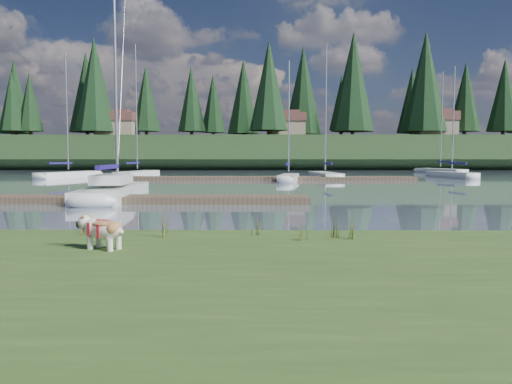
{
  "coord_description": "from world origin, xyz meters",
  "views": [
    {
      "loc": [
        1.95,
        -12.84,
        2.04
      ],
      "look_at": [
        1.8,
        -0.5,
        1.15
      ],
      "focal_mm": 35.0,
      "sensor_mm": 36.0,
      "label": 1
    }
  ],
  "objects": [
    {
      "name": "ridge",
      "position": [
        0.0,
        73.0,
        2.5
      ],
      "size": [
        200.0,
        20.0,
        5.0
      ],
      "primitive_type": "cube",
      "color": "#1E3218",
      "rests_on": "ground"
    },
    {
      "name": "weed_0",
      "position": [
        -0.11,
        -2.55,
        0.64
      ],
      "size": [
        0.17,
        0.14,
        0.68
      ],
      "color": "#475B23",
      "rests_on": "bank"
    },
    {
      "name": "sailboat_bg_4",
      "position": [
        19.79,
        35.16,
        0.33
      ],
      "size": [
        3.09,
        7.22,
        10.56
      ],
      "rotation": [
        0.0,
        0.0,
        1.82
      ],
      "color": "silver",
      "rests_on": "ground"
    },
    {
      "name": "house_0",
      "position": [
        -22.0,
        70.0,
        7.31
      ],
      "size": [
        6.3,
        5.3,
        4.65
      ],
      "color": "gray",
      "rests_on": "ridge"
    },
    {
      "name": "house_2",
      "position": [
        30.0,
        69.0,
        7.31
      ],
      "size": [
        6.3,
        5.3,
        4.65
      ],
      "color": "gray",
      "rests_on": "ridge"
    },
    {
      "name": "sailboat_bg_0",
      "position": [
        -16.37,
        35.45,
        0.32
      ],
      "size": [
        4.59,
        8.22,
        11.89
      ],
      "rotation": [
        0.0,
        0.0,
        1.18
      ],
      "color": "silver",
      "rests_on": "ground"
    },
    {
      "name": "ground",
      "position": [
        0.0,
        30.0,
        0.0
      ],
      "size": [
        200.0,
        200.0,
        0.0
      ],
      "primitive_type": "plane",
      "color": "slate",
      "rests_on": "ground"
    },
    {
      "name": "sailboat_bg_1",
      "position": [
        -10.46,
        37.85,
        0.33
      ],
      "size": [
        3.06,
        9.07,
        13.18
      ],
      "rotation": [
        0.0,
        0.0,
        1.42
      ],
      "color": "silver",
      "rests_on": "ground"
    },
    {
      "name": "weed_1",
      "position": [
        1.87,
        -2.26,
        0.59
      ],
      "size": [
        0.17,
        0.14,
        0.58
      ],
      "color": "#475B23",
      "rests_on": "bank"
    },
    {
      "name": "conifer_4",
      "position": [
        3.0,
        66.0,
        13.09
      ],
      "size": [
        6.16,
        6.16,
        15.1
      ],
      "color": "#382619",
      "rests_on": "ridge"
    },
    {
      "name": "dock_near",
      "position": [
        -4.0,
        9.0,
        0.15
      ],
      "size": [
        16.0,
        2.0,
        0.3
      ],
      "primitive_type": "cube",
      "color": "#4C3D2C",
      "rests_on": "ground"
    },
    {
      "name": "dock_far",
      "position": [
        2.0,
        30.0,
        0.15
      ],
      "size": [
        26.0,
        2.2,
        0.3
      ],
      "primitive_type": "cube",
      "color": "#4C3D2C",
      "rests_on": "ground"
    },
    {
      "name": "sailboat_bg_3",
      "position": [
        7.69,
        33.76,
        0.32
      ],
      "size": [
        2.53,
        8.56,
        12.33
      ],
      "rotation": [
        0.0,
        0.0,
        1.68
      ],
      "color": "silver",
      "rests_on": "ground"
    },
    {
      "name": "mud_lip",
      "position": [
        0.0,
        -1.6,
        0.07
      ],
      "size": [
        60.0,
        0.5,
        0.14
      ],
      "primitive_type": "cube",
      "color": "#33281C",
      "rests_on": "ground"
    },
    {
      "name": "sailboat_bg_2",
      "position": [
        4.21,
        28.56,
        0.33
      ],
      "size": [
        2.22,
        6.57,
        9.86
      ],
      "rotation": [
        0.0,
        0.0,
        1.42
      ],
      "color": "silver",
      "rests_on": "ground"
    },
    {
      "name": "weed_3",
      "position": [
        -1.84,
        -2.27,
        0.56
      ],
      "size": [
        0.17,
        0.14,
        0.5
      ],
      "color": "#475B23",
      "rests_on": "bank"
    },
    {
      "name": "weed_2",
      "position": [
        3.5,
        -2.54,
        0.59
      ],
      "size": [
        0.17,
        0.14,
        0.57
      ],
      "color": "#475B23",
      "rests_on": "bank"
    },
    {
      "name": "bulldog",
      "position": [
        -0.95,
        -3.89,
        0.72
      ],
      "size": [
        1.01,
        0.69,
        0.6
      ],
      "rotation": [
        0.0,
        0.0,
        2.73
      ],
      "color": "silver",
      "rests_on": "bank"
    },
    {
      "name": "conifer_2",
      "position": [
        -25.0,
        68.0,
        13.54
      ],
      "size": [
        6.6,
        6.6,
        16.05
      ],
      "color": "#382619",
      "rests_on": "ridge"
    },
    {
      "name": "sailboat_main",
      "position": [
        -5.4,
        12.33,
        0.42
      ],
      "size": [
        2.92,
        10.46,
        14.69
      ],
      "rotation": [
        0.0,
        0.0,
        1.66
      ],
      "color": "silver",
      "rests_on": "ground"
    },
    {
      "name": "conifer_7",
      "position": [
        42.0,
        71.0,
        12.19
      ],
      "size": [
        5.28,
        5.28,
        13.2
      ],
      "color": "#382619",
      "rests_on": "ridge"
    },
    {
      "name": "house_1",
      "position": [
        6.0,
        71.0,
        7.31
      ],
      "size": [
        6.3,
        5.3,
        4.65
      ],
      "color": "gray",
      "rests_on": "ridge"
    },
    {
      "name": "conifer_3",
      "position": [
        -10.0,
        72.0,
        11.74
      ],
      "size": [
        4.84,
        4.84,
        12.25
      ],
      "color": "#382619",
      "rests_on": "ridge"
    },
    {
      "name": "weed_5",
      "position": [
        3.75,
        -2.71,
        0.65
      ],
      "size": [
        0.17,
        0.14,
        0.71
      ],
      "color": "#475B23",
      "rests_on": "bank"
    },
    {
      "name": "conifer_5",
      "position": [
        15.0,
        70.0,
        10.83
      ],
      "size": [
        3.96,
        3.96,
        10.35
      ],
      "color": "#382619",
      "rests_on": "ridge"
    },
    {
      "name": "conifer_1",
      "position": [
        -40.0,
        71.0,
        11.28
      ],
      "size": [
        4.4,
        4.4,
        11.3
      ],
      "color": "#382619",
      "rests_on": "ridge"
    },
    {
      "name": "conifer_6",
      "position": [
        28.0,
        68.0,
        13.99
      ],
      "size": [
        7.04,
        7.04,
        17.0
      ],
      "color": "#382619",
      "rests_on": "ridge"
    },
    {
      "name": "weed_4",
      "position": [
        2.81,
        -2.93,
        0.52
      ],
      "size": [
        0.17,
        0.14,
        0.42
      ],
      "color": "#475B23",
      "rests_on": "bank"
    },
    {
      "name": "bank",
      "position": [
        0.0,
        -6.0,
        0.17
      ],
      "size": [
        60.0,
        9.0,
        0.35
      ],
      "primitive_type": "cube",
      "color": "#35511F",
      "rests_on": "ground"
    },
    {
      "name": "sailboat_bg_5",
      "position": [
        23.28,
        48.38,
        0.32
      ],
      "size": [
        4.42,
        8.7,
        12.24
      ],
      "rotation": [
        0.0,
        0.0,
        1.9
      ],
      "color": "silver",
      "rests_on": "ground"
    }
  ]
}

